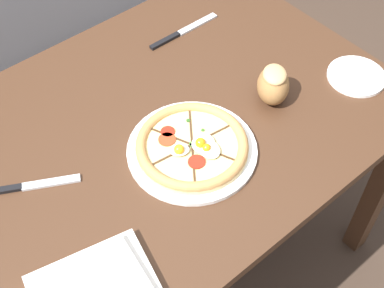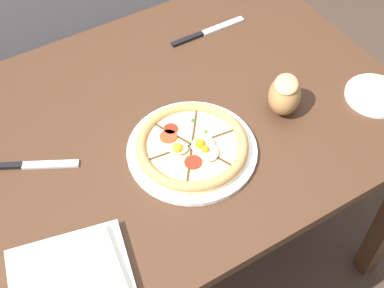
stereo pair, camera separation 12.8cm
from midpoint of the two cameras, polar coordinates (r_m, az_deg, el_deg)
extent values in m
plane|color=#3D2D23|center=(2.01, -3.68, -11.92)|extent=(12.00, 12.00, 0.00)
cube|color=#422819|center=(1.39, -5.19, 2.28)|extent=(1.19, 0.87, 0.03)
cube|color=#422819|center=(1.80, 17.50, -4.42)|extent=(0.06, 0.06, 0.72)
cube|color=#422819|center=(2.11, 1.16, 8.61)|extent=(0.06, 0.06, 0.72)
cylinder|color=white|center=(1.30, -2.82, -0.84)|extent=(0.32, 0.32, 0.01)
cylinder|color=#E5C684|center=(1.29, -2.84, -0.51)|extent=(0.27, 0.27, 0.01)
cylinder|color=#E0CC84|center=(1.29, -2.85, -0.30)|extent=(0.23, 0.23, 0.00)
torus|color=tan|center=(1.28, -2.85, -0.27)|extent=(0.27, 0.27, 0.03)
cube|color=#472D19|center=(1.25, -2.79, -2.31)|extent=(0.07, 0.10, 0.00)
cube|color=#472D19|center=(1.27, -0.54, -1.16)|extent=(0.05, 0.11, 0.00)
cube|color=#472D19|center=(1.30, -0.67, 0.84)|extent=(0.12, 0.02, 0.00)
cube|color=#472D19|center=(1.32, -2.92, 1.71)|extent=(0.07, 0.10, 0.00)
cube|color=#472D19|center=(1.30, -5.09, 0.65)|extent=(0.05, 0.11, 0.00)
cube|color=#472D19|center=(1.27, -5.09, -1.36)|extent=(0.12, 0.02, 0.00)
cylinder|color=red|center=(1.25, -2.43, -2.10)|extent=(0.04, 0.04, 0.00)
cylinder|color=red|center=(1.31, -5.40, 1.15)|extent=(0.04, 0.04, 0.00)
cylinder|color=red|center=(1.30, -5.52, 0.31)|extent=(0.04, 0.04, 0.00)
ellipsoid|color=white|center=(1.26, -1.05, -0.72)|extent=(0.06, 0.07, 0.01)
sphere|color=orange|center=(1.26, -1.34, -0.58)|extent=(0.02, 0.02, 0.02)
ellipsoid|color=white|center=(1.28, -1.66, -0.07)|extent=(0.07, 0.07, 0.01)
sphere|color=orange|center=(1.27, -1.98, -0.06)|extent=(0.03, 0.03, 0.03)
ellipsoid|color=white|center=(1.27, -4.26, -0.80)|extent=(0.06, 0.06, 0.01)
sphere|color=#F4AD1E|center=(1.26, -4.31, -0.77)|extent=(0.03, 0.03, 0.03)
cylinder|color=#386B23|center=(1.31, -1.63, 1.34)|extent=(0.01, 0.01, 0.00)
cylinder|color=#477A2D|center=(1.28, -2.87, -0.15)|extent=(0.01, 0.01, 0.00)
cylinder|color=#2D5B1E|center=(1.33, -3.16, 2.36)|extent=(0.01, 0.01, 0.00)
cylinder|color=#477A2D|center=(1.28, -2.86, -0.29)|extent=(0.01, 0.01, 0.00)
cylinder|color=#386B23|center=(1.27, -1.03, -0.65)|extent=(0.01, 0.01, 0.00)
ellipsoid|color=olive|center=(1.40, 6.06, 6.07)|extent=(0.14, 0.14, 0.09)
ellipsoid|color=tan|center=(1.37, 6.19, 7.23)|extent=(0.10, 0.10, 0.03)
cube|color=silver|center=(1.30, -17.54, -4.12)|extent=(0.13, 0.08, 0.01)
cube|color=black|center=(1.33, -22.44, -4.79)|extent=(0.09, 0.06, 0.01)
cube|color=silver|center=(1.65, -1.71, 12.55)|extent=(0.14, 0.02, 0.01)
cube|color=black|center=(1.60, -5.23, 10.80)|extent=(0.10, 0.02, 0.01)
cylinder|color=white|center=(1.53, 14.85, 6.87)|extent=(0.16, 0.16, 0.01)
camera|label=1|loc=(0.06, -92.87, -3.48)|focal=50.00mm
camera|label=2|loc=(0.06, 87.13, 3.48)|focal=50.00mm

